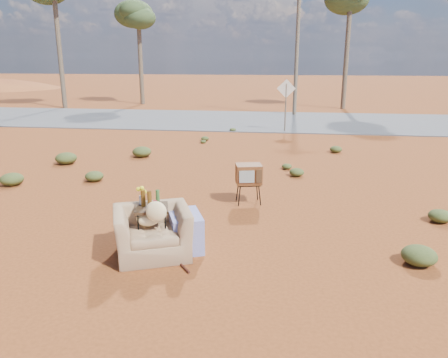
# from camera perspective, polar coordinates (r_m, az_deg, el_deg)

# --- Properties ---
(ground) EXTENTS (140.00, 140.00, 0.00)m
(ground) POSITION_cam_1_polar(r_m,az_deg,el_deg) (7.43, -4.09, -8.90)
(ground) COLOR brown
(ground) RESTS_ON ground
(highway) EXTENTS (140.00, 7.00, 0.04)m
(highway) POSITION_cam_1_polar(r_m,az_deg,el_deg) (21.87, 3.98, 7.63)
(highway) COLOR #565659
(highway) RESTS_ON ground
(armchair) EXTENTS (1.53, 1.34, 1.03)m
(armchair) POSITION_cam_1_polar(r_m,az_deg,el_deg) (7.11, -8.54, -6.00)
(armchair) COLOR #947250
(armchair) RESTS_ON ground
(tv_unit) EXTENTS (0.62, 0.54, 0.86)m
(tv_unit) POSITION_cam_1_polar(r_m,az_deg,el_deg) (9.39, 3.25, 0.57)
(tv_unit) COLOR black
(tv_unit) RESTS_ON ground
(side_table) EXTENTS (0.65, 0.65, 1.06)m
(side_table) POSITION_cam_1_polar(r_m,az_deg,el_deg) (7.15, -9.75, -3.35)
(side_table) COLOR #362613
(side_table) RESTS_ON ground
(rusty_bar) EXTENTS (0.91, 1.19, 0.04)m
(rusty_bar) POSITION_cam_1_polar(r_m,az_deg,el_deg) (7.20, -7.01, -9.67)
(rusty_bar) COLOR #461B12
(rusty_bar) RESTS_ON ground
(road_sign) EXTENTS (0.78, 0.06, 2.19)m
(road_sign) POSITION_cam_1_polar(r_m,az_deg,el_deg) (18.67, 8.10, 10.70)
(road_sign) COLOR brown
(road_sign) RESTS_ON ground
(eucalyptus_near_left) EXTENTS (3.20, 3.20, 6.60)m
(eucalyptus_near_left) POSITION_cam_1_polar(r_m,az_deg,el_deg) (30.21, -11.12, 19.95)
(eucalyptus_near_left) COLOR brown
(eucalyptus_near_left) RESTS_ON ground
(utility_pole_center) EXTENTS (1.40, 0.20, 8.00)m
(utility_pole_center) POSITION_cam_1_polar(r_m,az_deg,el_deg) (24.13, 9.59, 18.04)
(utility_pole_center) COLOR brown
(utility_pole_center) RESTS_ON ground
(scrub_patch) EXTENTS (17.49, 8.07, 0.33)m
(scrub_patch) POSITION_cam_1_polar(r_m,az_deg,el_deg) (11.62, -3.67, 0.99)
(scrub_patch) COLOR #444B21
(scrub_patch) RESTS_ON ground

